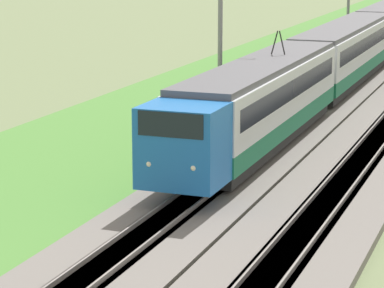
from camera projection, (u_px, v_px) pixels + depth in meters
The scene contains 5 objects.
ballast_main at pixel (325, 100), 51.75m from camera, with size 240.00×4.40×0.30m.
track_main at pixel (325, 100), 51.75m from camera, with size 240.00×1.57×0.45m.
grass_verge at pixel (230, 96), 53.72m from camera, with size 240.00×13.94×0.12m.
passenger_train at pixel (372, 34), 65.43m from camera, with size 78.18×2.86×5.09m.
catenary_mast_mid at pixel (221, 43), 42.45m from camera, with size 0.22×2.56×8.45m.
Camera 1 is at (-0.47, -10.64, 9.20)m, focal length 85.00 mm.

